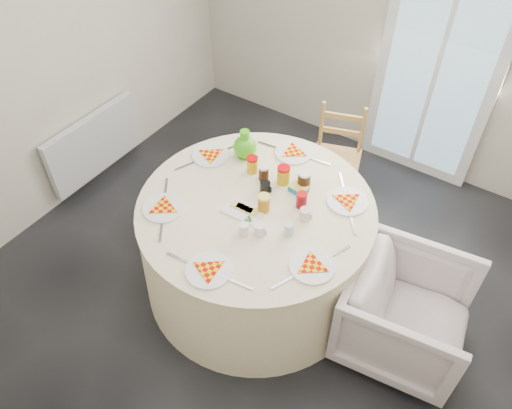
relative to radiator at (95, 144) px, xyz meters
The scene contains 14 objects.
floor 1.99m from the radiator, ahead, with size 4.00×4.00×0.00m, color black.
wall_back 2.80m from the radiator, 42.86° to the left, with size 4.00×0.02×2.60m, color #BCB5A3.
wall_left 0.94m from the radiator, 106.70° to the right, with size 0.02×4.00×2.60m, color #BCB5A3.
glass_door 3.00m from the radiator, 36.79° to the left, with size 1.00×0.08×2.10m, color silver.
radiator is the anchor object (origin of this frame).
table 1.85m from the radiator, ahead, with size 1.64×1.64×0.83m, color #F8DFC2.
wooden_chair 2.12m from the radiator, 26.05° to the left, with size 0.39×0.38×0.88m, color #AD8F3F, non-canonical shape.
armchair 2.96m from the radiator, ahead, with size 0.76×0.71×0.78m, color beige.
place_settings 1.89m from the radiator, ahead, with size 1.49×1.49×0.03m, color silver, non-canonical shape.
jar_cluster 1.90m from the radiator, ahead, with size 0.53×0.26×0.15m, color #AE5116, non-canonical shape.
butter_tub 2.05m from the radiator, ahead, with size 0.13×0.09×0.05m, color #0B7CB6.
green_pitcher 1.58m from the radiator, ahead, with size 0.17×0.17×0.22m, color #41B216, non-canonical shape.
cheese_platter 1.86m from the radiator, ahead, with size 0.26×0.16×0.03m, color silver, non-canonical shape.
mugs_glasses 2.05m from the radiator, ahead, with size 0.54×0.54×0.10m, color #B0AEAE, non-canonical shape.
Camera 1 is at (1.19, -1.92, 3.13)m, focal length 35.00 mm.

